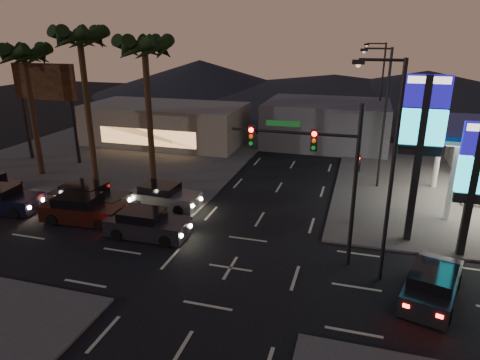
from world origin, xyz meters
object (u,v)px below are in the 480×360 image
(pylon_sign_short, at_px, (475,170))
(pylon_sign_tall, at_px, (422,127))
(car_lane_a_rear, at_px, (1,200))
(traffic_signal_mast, at_px, (319,161))
(car_lane_b_front, at_px, (163,197))
(suv_station, at_px, (432,285))
(car_lane_b_mid, at_px, (89,198))
(car_lane_a_mid, at_px, (83,209))
(car_lane_a_front, at_px, (147,224))

(pylon_sign_short, bearing_deg, pylon_sign_tall, 158.20)
(car_lane_a_rear, bearing_deg, traffic_signal_mast, -1.90)
(traffic_signal_mast, distance_m, car_lane_a_rear, 20.57)
(pylon_sign_tall, relative_size, car_lane_a_rear, 1.75)
(pylon_sign_tall, bearing_deg, pylon_sign_short, -21.80)
(pylon_sign_short, xyz_separation_m, car_lane_b_front, (-17.55, 1.64, -3.93))
(traffic_signal_mast, height_order, suv_station, traffic_signal_mast)
(traffic_signal_mast, height_order, car_lane_b_mid, traffic_signal_mast)
(pylon_sign_short, relative_size, car_lane_a_mid, 1.35)
(car_lane_a_rear, relative_size, car_lane_b_front, 1.05)
(car_lane_b_front, height_order, car_lane_b_mid, car_lane_b_mid)
(pylon_sign_short, relative_size, traffic_signal_mast, 0.88)
(pylon_sign_tall, xyz_separation_m, traffic_signal_mast, (-4.74, -3.51, -1.17))
(traffic_signal_mast, distance_m, car_lane_b_front, 11.99)
(car_lane_b_front, bearing_deg, car_lane_a_mid, -137.42)
(car_lane_a_mid, distance_m, suv_station, 19.55)
(car_lane_a_front, xyz_separation_m, car_lane_b_front, (-0.98, 4.15, 0.01))
(car_lane_b_mid, bearing_deg, pylon_sign_tall, 2.98)
(car_lane_b_front, xyz_separation_m, car_lane_b_mid, (-4.50, -1.66, 0.06))
(pylon_sign_tall, distance_m, traffic_signal_mast, 6.02)
(car_lane_a_front, distance_m, car_lane_b_front, 4.26)
(car_lane_a_front, height_order, car_lane_b_mid, car_lane_b_mid)
(pylon_sign_tall, bearing_deg, car_lane_b_mid, -177.02)
(pylon_sign_short, bearing_deg, car_lane_a_front, -171.41)
(car_lane_a_rear, distance_m, car_lane_b_front, 10.36)
(car_lane_b_mid, distance_m, suv_station, 20.64)
(car_lane_a_rear, bearing_deg, car_lane_a_front, -3.52)
(car_lane_b_front, relative_size, suv_station, 1.01)
(pylon_sign_tall, distance_m, car_lane_b_front, 16.10)
(car_lane_b_mid, bearing_deg, car_lane_a_mid, -65.59)
(car_lane_a_front, bearing_deg, car_lane_b_front, 103.31)
(car_lane_a_rear, bearing_deg, car_lane_b_mid, 19.19)
(traffic_signal_mast, xyz_separation_m, car_lane_b_front, (-10.31, 4.16, -4.50))
(pylon_sign_short, bearing_deg, car_lane_b_front, 174.65)
(traffic_signal_mast, height_order, car_lane_a_front, traffic_signal_mast)
(car_lane_a_mid, bearing_deg, traffic_signal_mast, -3.05)
(car_lane_a_front, distance_m, car_lane_a_rear, 10.76)
(pylon_sign_tall, xyz_separation_m, car_lane_b_mid, (-19.56, -1.02, -5.61))
(traffic_signal_mast, bearing_deg, car_lane_b_front, 158.04)
(car_lane_a_rear, relative_size, car_lane_b_mid, 0.98)
(car_lane_b_mid, relative_size, suv_station, 1.08)
(car_lane_b_mid, bearing_deg, car_lane_b_front, 20.26)
(traffic_signal_mast, xyz_separation_m, suv_station, (5.33, -1.99, -4.53))
(car_lane_a_front, distance_m, car_lane_a_mid, 4.75)
(car_lane_a_mid, relative_size, car_lane_b_front, 1.06)
(pylon_sign_tall, bearing_deg, car_lane_a_mid, -171.62)
(car_lane_a_mid, bearing_deg, car_lane_b_front, 42.58)
(car_lane_b_mid, bearing_deg, pylon_sign_short, 0.05)
(car_lane_b_front, bearing_deg, traffic_signal_mast, -21.96)
(pylon_sign_tall, relative_size, pylon_sign_short, 1.29)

